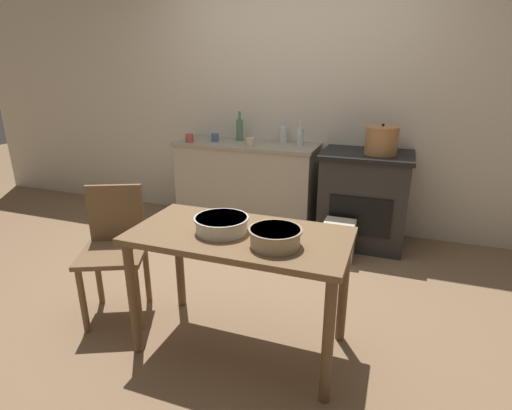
{
  "coord_description": "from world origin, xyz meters",
  "views": [
    {
      "loc": [
        0.99,
        -2.35,
        1.59
      ],
      "look_at": [
        0.0,
        0.4,
        0.57
      ],
      "focal_mm": 28.0,
      "sensor_mm": 36.0,
      "label": 1
    }
  ],
  "objects_px": {
    "stove": "(364,199)",
    "bottle_far_left": "(300,136)",
    "work_table": "(240,251)",
    "cup_center_left": "(215,137)",
    "cup_center": "(250,142)",
    "flour_sack": "(339,240)",
    "chair": "(115,247)",
    "mixing_bowl_small": "(221,224)",
    "stock_pot": "(382,140)",
    "bottle_left": "(240,129)",
    "cup_center_right": "(189,138)",
    "mixing_bowl_large": "(275,236)",
    "bottle_mid_left": "(283,134)"
  },
  "relations": [
    {
      "from": "stock_pot",
      "to": "cup_center_right",
      "type": "relative_size",
      "value": 3.42
    },
    {
      "from": "stock_pot",
      "to": "cup_center_left",
      "type": "xyz_separation_m",
      "value": [
        -1.6,
        0.04,
        -0.07
      ]
    },
    {
      "from": "stove",
      "to": "cup_center_left",
      "type": "xyz_separation_m",
      "value": [
        -1.49,
        0.01,
        0.48
      ]
    },
    {
      "from": "bottle_left",
      "to": "chair",
      "type": "bearing_deg",
      "value": -94.23
    },
    {
      "from": "cup_center",
      "to": "flour_sack",
      "type": "bearing_deg",
      "value": -18.1
    },
    {
      "from": "stove",
      "to": "bottle_far_left",
      "type": "bearing_deg",
      "value": 173.95
    },
    {
      "from": "chair",
      "to": "cup_center",
      "type": "xyz_separation_m",
      "value": [
        0.35,
        1.58,
        0.44
      ]
    },
    {
      "from": "work_table",
      "to": "stove",
      "type": "bearing_deg",
      "value": 73.84
    },
    {
      "from": "stock_pot",
      "to": "cup_center",
      "type": "relative_size",
      "value": 3.44
    },
    {
      "from": "work_table",
      "to": "cup_center",
      "type": "bearing_deg",
      "value": 108.8
    },
    {
      "from": "bottle_far_left",
      "to": "chair",
      "type": "bearing_deg",
      "value": -113.81
    },
    {
      "from": "flour_sack",
      "to": "cup_center",
      "type": "bearing_deg",
      "value": 161.9
    },
    {
      "from": "flour_sack",
      "to": "bottle_mid_left",
      "type": "xyz_separation_m",
      "value": [
        -0.7,
        0.63,
        0.77
      ]
    },
    {
      "from": "stove",
      "to": "bottle_far_left",
      "type": "height_order",
      "value": "bottle_far_left"
    },
    {
      "from": "bottle_far_left",
      "to": "stove",
      "type": "bearing_deg",
      "value": -6.05
    },
    {
      "from": "cup_center_left",
      "to": "cup_center",
      "type": "bearing_deg",
      "value": -17.91
    },
    {
      "from": "stove",
      "to": "mixing_bowl_large",
      "type": "bearing_deg",
      "value": -98.61
    },
    {
      "from": "bottle_far_left",
      "to": "mixing_bowl_small",
      "type": "bearing_deg",
      "value": -89.26
    },
    {
      "from": "stock_pot",
      "to": "bottle_left",
      "type": "height_order",
      "value": "bottle_left"
    },
    {
      "from": "flour_sack",
      "to": "bottle_far_left",
      "type": "xyz_separation_m",
      "value": [
        -0.49,
        0.5,
        0.78
      ]
    },
    {
      "from": "bottle_far_left",
      "to": "bottle_mid_left",
      "type": "distance_m",
      "value": 0.24
    },
    {
      "from": "mixing_bowl_small",
      "to": "bottle_far_left",
      "type": "bearing_deg",
      "value": 90.74
    },
    {
      "from": "stove",
      "to": "bottle_far_left",
      "type": "relative_size",
      "value": 3.71
    },
    {
      "from": "flour_sack",
      "to": "stove",
      "type": "bearing_deg",
      "value": 71.67
    },
    {
      "from": "bottle_left",
      "to": "cup_center",
      "type": "bearing_deg",
      "value": -51.75
    },
    {
      "from": "mixing_bowl_small",
      "to": "bottle_mid_left",
      "type": "bearing_deg",
      "value": 96.56
    },
    {
      "from": "bottle_left",
      "to": "cup_center_right",
      "type": "xyz_separation_m",
      "value": [
        -0.43,
        -0.26,
        -0.07
      ]
    },
    {
      "from": "flour_sack",
      "to": "cup_center_left",
      "type": "bearing_deg",
      "value": 161.96
    },
    {
      "from": "work_table",
      "to": "stock_pot",
      "type": "height_order",
      "value": "stock_pot"
    },
    {
      "from": "chair",
      "to": "work_table",
      "type": "bearing_deg",
      "value": -28.36
    },
    {
      "from": "cup_center_left",
      "to": "mixing_bowl_large",
      "type": "bearing_deg",
      "value": -56.98
    },
    {
      "from": "mixing_bowl_large",
      "to": "cup_center_right",
      "type": "relative_size",
      "value": 3.21
    },
    {
      "from": "work_table",
      "to": "cup_center_left",
      "type": "xyz_separation_m",
      "value": [
        -0.98,
        1.77,
        0.29
      ]
    },
    {
      "from": "chair",
      "to": "cup_center",
      "type": "bearing_deg",
      "value": 52.98
    },
    {
      "from": "cup_center_left",
      "to": "cup_center",
      "type": "distance_m",
      "value": 0.45
    },
    {
      "from": "cup_center",
      "to": "bottle_far_left",
      "type": "bearing_deg",
      "value": 24.15
    },
    {
      "from": "flour_sack",
      "to": "bottle_far_left",
      "type": "bearing_deg",
      "value": 134.64
    },
    {
      "from": "flour_sack",
      "to": "mixing_bowl_small",
      "type": "bearing_deg",
      "value": -109.07
    },
    {
      "from": "work_table",
      "to": "chair",
      "type": "relative_size",
      "value": 1.39
    },
    {
      "from": "work_table",
      "to": "bottle_left",
      "type": "bearing_deg",
      "value": 111.97
    },
    {
      "from": "bottle_far_left",
      "to": "mixing_bowl_large",
      "type": "bearing_deg",
      "value": -79.6
    },
    {
      "from": "flour_sack",
      "to": "cup_center_left",
      "type": "xyz_separation_m",
      "value": [
        -1.35,
        0.44,
        0.73
      ]
    },
    {
      "from": "flour_sack",
      "to": "bottle_left",
      "type": "bearing_deg",
      "value": 153.36
    },
    {
      "from": "stock_pot",
      "to": "work_table",
      "type": "bearing_deg",
      "value": -109.64
    },
    {
      "from": "cup_center",
      "to": "cup_center_right",
      "type": "distance_m",
      "value": 0.64
    },
    {
      "from": "cup_center",
      "to": "mixing_bowl_large",
      "type": "bearing_deg",
      "value": -65.5
    },
    {
      "from": "bottle_far_left",
      "to": "bottle_left",
      "type": "distance_m",
      "value": 0.65
    },
    {
      "from": "mixing_bowl_large",
      "to": "cup_center_left",
      "type": "xyz_separation_m",
      "value": [
        -1.21,
        1.87,
        0.13
      ]
    },
    {
      "from": "mixing_bowl_small",
      "to": "cup_center_right",
      "type": "xyz_separation_m",
      "value": [
        -1.1,
        1.66,
        0.14
      ]
    },
    {
      "from": "chair",
      "to": "stock_pot",
      "type": "distance_m",
      "value": 2.32
    }
  ]
}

